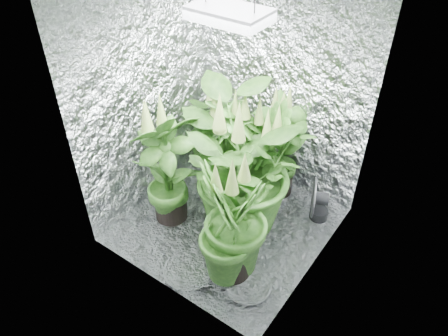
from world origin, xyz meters
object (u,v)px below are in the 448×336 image
object	(u,v)px
plant_f	(167,167)
plant_g	(233,225)
plant_e	(239,170)
plant_a	(217,129)
plant_c	(264,159)
plant_b	(280,149)
circulation_fan	(317,203)
plant_d	(232,153)
grow_lamp	(229,15)

from	to	relation	value
plant_f	plant_g	size ratio (longest dim) A/B	1.03
plant_e	plant_a	bearing A→B (deg)	137.43
plant_e	plant_g	distance (m)	0.52
plant_c	plant_g	bearing A→B (deg)	-73.10
plant_b	circulation_fan	distance (m)	0.57
plant_a	plant_g	size ratio (longest dim) A/B	0.81
plant_d	circulation_fan	distance (m)	0.85
plant_e	plant_g	size ratio (longest dim) A/B	1.13
plant_b	plant_g	world-z (taller)	plant_g
plant_a	plant_c	size ratio (longest dim) A/B	0.89
grow_lamp	plant_c	bearing A→B (deg)	79.67
plant_b	plant_e	distance (m)	0.63
grow_lamp	plant_d	world-z (taller)	grow_lamp
circulation_fan	plant_f	bearing A→B (deg)	-169.79
grow_lamp	plant_b	distance (m)	1.50
grow_lamp	plant_c	xyz separation A→B (m)	(0.08, 0.43, -1.34)
plant_d	plant_e	size ratio (longest dim) A/B	0.86
circulation_fan	plant_e	bearing A→B (deg)	-159.95
plant_f	plant_a	bearing A→B (deg)	97.24
grow_lamp	plant_b	xyz separation A→B (m)	(0.11, 0.64, -1.35)
grow_lamp	plant_g	world-z (taller)	grow_lamp
plant_a	plant_f	xyz separation A→B (m)	(0.11, -0.83, 0.11)
plant_a	plant_g	bearing A→B (deg)	-49.13
plant_g	circulation_fan	world-z (taller)	plant_g
plant_d	circulation_fan	world-z (taller)	plant_d
plant_b	plant_e	xyz separation A→B (m)	(-0.03, -0.61, 0.14)
plant_e	circulation_fan	world-z (taller)	plant_e
plant_b	plant_d	world-z (taller)	plant_d
circulation_fan	plant_g	bearing A→B (deg)	-128.99
plant_g	plant_c	bearing A→B (deg)	106.90
plant_e	plant_b	bearing A→B (deg)	86.75
plant_c	plant_a	bearing A→B (deg)	162.84
plant_b	plant_d	distance (m)	0.45
plant_d	plant_e	bearing A→B (deg)	-47.00
grow_lamp	circulation_fan	distance (m)	1.83
plant_b	plant_g	xyz separation A→B (m)	(0.22, -1.06, 0.06)
plant_c	plant_d	xyz separation A→B (m)	(-0.25, -0.13, 0.03)
plant_b	plant_e	world-z (taller)	plant_e
plant_g	circulation_fan	distance (m)	1.04
plant_e	plant_c	bearing A→B (deg)	90.32
grow_lamp	plant_e	world-z (taller)	grow_lamp
plant_b	plant_c	distance (m)	0.22
plant_c	plant_d	bearing A→B (deg)	-151.93
plant_a	plant_c	bearing A→B (deg)	-17.16
plant_c	plant_g	xyz separation A→B (m)	(0.26, -0.85, 0.05)
plant_c	plant_f	world-z (taller)	plant_f
plant_f	plant_g	bearing A→B (deg)	-15.15
grow_lamp	plant_e	bearing A→B (deg)	19.86
plant_b	plant_c	bearing A→B (deg)	-99.79
plant_f	plant_g	distance (m)	0.83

